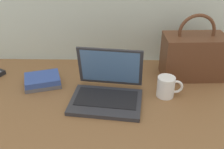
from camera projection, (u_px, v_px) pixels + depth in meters
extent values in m
cube|color=brown|center=(118.00, 100.00, 1.25)|extent=(1.60, 0.76, 0.03)
cube|color=#2D2D33|center=(106.00, 102.00, 1.20)|extent=(0.34, 0.26, 0.02)
cube|color=black|center=(106.00, 98.00, 1.21)|extent=(0.29, 0.17, 0.00)
cube|color=#2D2D33|center=(110.00, 67.00, 1.26)|extent=(0.30, 0.09, 0.20)
cube|color=#4C72A5|center=(110.00, 67.00, 1.25)|extent=(0.27, 0.07, 0.17)
cylinder|color=white|center=(166.00, 87.00, 1.23)|extent=(0.08, 0.08, 0.10)
torus|color=white|center=(176.00, 87.00, 1.23)|extent=(0.07, 0.01, 0.07)
cylinder|color=brown|center=(167.00, 79.00, 1.21)|extent=(0.07, 0.07, 0.00)
cube|color=#59331E|center=(193.00, 57.00, 1.36)|extent=(0.31, 0.17, 0.22)
torus|color=#59331E|center=(197.00, 32.00, 1.30)|extent=(0.18, 0.02, 0.18)
cube|color=#595960|center=(43.00, 83.00, 1.33)|extent=(0.20, 0.17, 0.02)
cube|color=#334C99|center=(42.00, 79.00, 1.32)|extent=(0.19, 0.17, 0.03)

